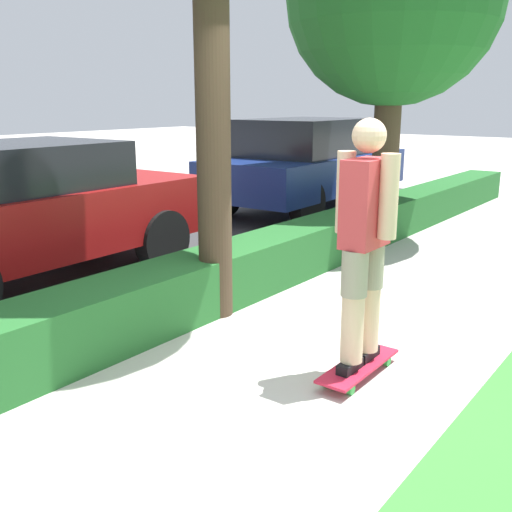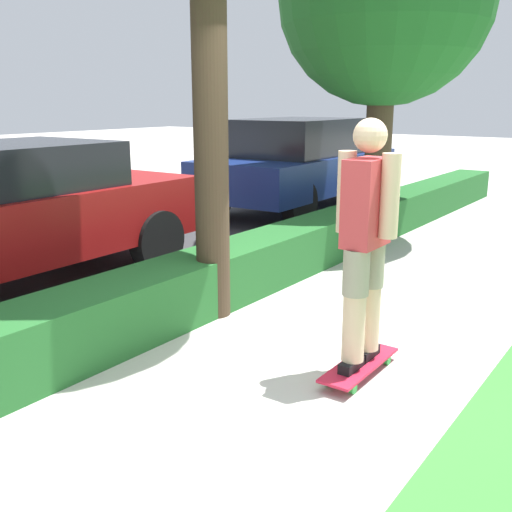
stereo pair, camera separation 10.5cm
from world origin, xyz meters
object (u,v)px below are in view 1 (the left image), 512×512
parked_car_middle (24,209)px  skateboard (358,366)px  parked_car_rear (308,163)px  skater_person (364,239)px

parked_car_middle → skateboard: bearing=-90.2°
skateboard → parked_car_middle: size_ratio=0.21×
parked_car_middle → parked_car_rear: bearing=-1.8°
skater_person → parked_car_rear: 6.70m
skater_person → parked_car_middle: bearing=90.9°
parked_car_middle → parked_car_rear: parked_car_rear is taller
skateboard → parked_car_rear: parked_car_rear is taller
parked_car_middle → parked_car_rear: size_ratio=0.89×
skateboard → skater_person: (-0.00, -0.00, 0.93)m
skater_person → parked_car_middle: (-0.06, 3.94, -0.21)m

